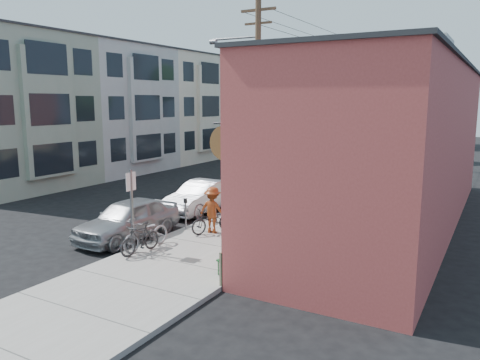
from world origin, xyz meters
The scene contains 27 objects.
ground centered at (0.00, 0.00, 0.00)m, with size 120.00×120.00×0.00m, color black.
sidewalk centered at (4.25, 11.00, 0.07)m, with size 4.50×58.00×0.15m, color gray.
cafe_building centered at (8.99, 4.99, 3.30)m, with size 6.60×20.20×6.61m.
apartment_row centered at (-11.85, 14.00, 4.50)m, with size 6.30×32.00×9.00m.
end_cap_building centered at (-2.00, 42.00, 6.00)m, with size 18.00×8.00×12.00m, color #B0B1AB.
sign_post centered at (2.35, -3.92, 1.83)m, with size 0.07×0.45×2.80m.
parking_meter_near centered at (2.25, -0.79, 0.98)m, with size 0.14×0.14×1.24m.
parking_meter_far centered at (2.25, 10.06, 0.98)m, with size 0.14×0.14×1.24m.
utility_pole_near centered at (2.39, 4.95, 5.41)m, with size 3.57×0.28×10.00m.
utility_pole_far centered at (2.45, 21.58, 5.34)m, with size 1.80×0.28×10.00m.
tree_bare centered at (2.80, 6.46, 3.28)m, with size 0.24×0.24×6.27m.
tree_leafy_mid centered at (2.80, 15.78, 5.32)m, with size 4.27×4.27×7.32m.
tree_leafy_far centered at (2.80, 26.90, 7.07)m, with size 4.13×4.13×9.01m.
patio_chair_a centered at (5.89, -1.47, 0.59)m, with size 0.50×0.50×0.88m, color #12431C, non-canonical shape.
patio_chair_b centered at (6.17, -4.14, 0.59)m, with size 0.50×0.50×0.88m, color #12431C, non-canonical shape.
patron_grey centered at (5.38, 1.00, 1.08)m, with size 0.68×0.45×1.86m, color gray.
patron_green centered at (5.74, -0.92, 0.99)m, with size 0.82×0.64×1.68m, color #286127.
cyclist centered at (3.42, -0.65, 1.05)m, with size 1.16×0.67×1.79m, color maroon.
cyclist_bike centered at (3.42, -0.65, 0.64)m, with size 0.65×1.86×0.98m, color black.
parked_bike_a centered at (2.65, -3.92, 0.66)m, with size 0.48×1.68×1.01m, color black.
parked_bike_b centered at (2.54, -3.46, 0.68)m, with size 0.71×2.03×1.07m, color slate.
car_0 centered at (0.80, -2.48, 0.76)m, with size 1.80×4.47×1.52m, color #96989D.
car_1 centered at (0.80, 2.48, 0.73)m, with size 1.55×4.44×1.46m, color #B2B3BA.
car_2 centered at (0.80, 7.53, 0.68)m, with size 1.90×4.67×1.36m, color black.
car_3 centered at (0.65, 13.39, 0.84)m, with size 2.79×6.04×1.68m, color #A2A6AA.
car_4 centered at (0.80, 19.14, 0.73)m, with size 1.55×4.45×1.47m, color #B7B8C0.
bus centered at (-1.98, 27.69, 1.59)m, with size 2.68×11.44×3.19m, color white.
Camera 1 is at (12.91, -15.33, 5.19)m, focal length 35.00 mm.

